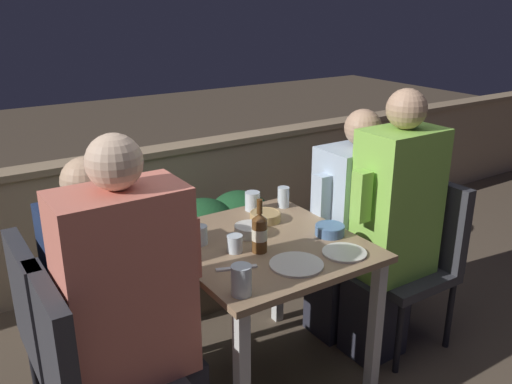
# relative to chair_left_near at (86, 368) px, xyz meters

# --- Properties ---
(ground_plane) EXTENTS (16.00, 16.00, 0.00)m
(ground_plane) POSITION_rel_chair_left_near_xyz_m (0.87, 0.17, -0.53)
(ground_plane) COLOR brown
(parapet_wall) EXTENTS (9.00, 0.18, 0.84)m
(parapet_wall) POSITION_rel_chair_left_near_xyz_m (0.87, 1.56, -0.10)
(parapet_wall) COLOR tan
(parapet_wall) RESTS_ON ground_plane
(dining_table) EXTENTS (0.81, 0.85, 0.73)m
(dining_table) POSITION_rel_chair_left_near_xyz_m (0.87, 0.17, 0.10)
(dining_table) COLOR #937556
(dining_table) RESTS_ON ground_plane
(planter_hedge) EXTENTS (0.91, 0.47, 0.65)m
(planter_hedge) POSITION_rel_chair_left_near_xyz_m (1.00, 0.98, -0.17)
(planter_hedge) COLOR brown
(planter_hedge) RESTS_ON ground_plane
(chair_left_near) EXTENTS (0.45, 0.44, 0.89)m
(chair_left_near) POSITION_rel_chair_left_near_xyz_m (0.00, 0.00, 0.00)
(chair_left_near) COLOR #333338
(chair_left_near) RESTS_ON ground_plane
(person_coral_top) EXTENTS (0.51, 0.26, 1.36)m
(person_coral_top) POSITION_rel_chair_left_near_xyz_m (0.20, 0.00, 0.15)
(person_coral_top) COLOR #282833
(person_coral_top) RESTS_ON ground_plane
(chair_left_far) EXTENTS (0.45, 0.44, 0.89)m
(chair_left_far) POSITION_rel_chair_left_near_xyz_m (-0.01, 0.33, 0.00)
(chair_left_far) COLOR #333338
(chair_left_far) RESTS_ON ground_plane
(person_navy_jumper) EXTENTS (0.47, 0.26, 1.20)m
(person_navy_jumper) POSITION_rel_chair_left_near_xyz_m (0.19, 0.33, 0.08)
(person_navy_jumper) COLOR #282833
(person_navy_jumper) RESTS_ON ground_plane
(chair_right_near) EXTENTS (0.45, 0.44, 0.89)m
(chair_right_near) POSITION_rel_chair_left_near_xyz_m (1.74, 0.03, 0.00)
(chair_right_near) COLOR #333338
(chair_right_near) RESTS_ON ground_plane
(person_green_blouse) EXTENTS (0.48, 0.26, 1.38)m
(person_green_blouse) POSITION_rel_chair_left_near_xyz_m (1.54, 0.03, 0.17)
(person_green_blouse) COLOR #282833
(person_green_blouse) RESTS_ON ground_plane
(chair_right_far) EXTENTS (0.45, 0.44, 0.89)m
(chair_right_far) POSITION_rel_chair_left_near_xyz_m (1.73, 0.29, 0.00)
(chair_right_far) COLOR #333338
(chair_right_far) RESTS_ON ground_plane
(person_blue_shirt) EXTENTS (0.50, 0.26, 1.24)m
(person_blue_shirt) POSITION_rel_chair_left_near_xyz_m (1.53, 0.29, 0.09)
(person_blue_shirt) COLOR #282833
(person_blue_shirt) RESTS_ON ground_plane
(beer_bottle) EXTENTS (0.07, 0.07, 0.24)m
(beer_bottle) POSITION_rel_chair_left_near_xyz_m (0.80, 0.10, 0.29)
(beer_bottle) COLOR brown
(beer_bottle) RESTS_ON dining_table
(plate_0) EXTENTS (0.19, 0.19, 0.01)m
(plate_0) POSITION_rel_chair_left_near_xyz_m (1.10, -0.12, 0.21)
(plate_0) COLOR silver
(plate_0) RESTS_ON dining_table
(plate_1) EXTENTS (0.22, 0.22, 0.01)m
(plate_1) POSITION_rel_chair_left_near_xyz_m (0.86, -0.09, 0.21)
(plate_1) COLOR silver
(plate_1) RESTS_ON dining_table
(bowl_0) EXTENTS (0.14, 0.14, 0.05)m
(bowl_0) POSITION_rel_chair_left_near_xyz_m (0.86, 0.27, 0.23)
(bowl_0) COLOR silver
(bowl_0) RESTS_ON dining_table
(bowl_1) EXTENTS (0.15, 0.15, 0.04)m
(bowl_1) POSITION_rel_chair_left_near_xyz_m (1.02, 0.37, 0.23)
(bowl_1) COLOR tan
(bowl_1) RESTS_ON dining_table
(bowl_2) EXTENTS (0.14, 0.14, 0.05)m
(bowl_2) POSITION_rel_chair_left_near_xyz_m (1.17, 0.07, 0.23)
(bowl_2) COLOR #4C709E
(bowl_2) RESTS_ON dining_table
(glass_cup_0) EXTENTS (0.08, 0.08, 0.10)m
(glass_cup_0) POSITION_rel_chair_left_near_xyz_m (1.04, 0.52, 0.25)
(glass_cup_0) COLOR silver
(glass_cup_0) RESTS_ON dining_table
(glass_cup_1) EXTENTS (0.06, 0.06, 0.11)m
(glass_cup_1) POSITION_rel_chair_left_near_xyz_m (1.20, 0.47, 0.26)
(glass_cup_1) COLOR silver
(glass_cup_1) RESTS_ON dining_table
(glass_cup_2) EXTENTS (0.08, 0.08, 0.12)m
(glass_cup_2) POSITION_rel_chair_left_near_xyz_m (0.55, -0.16, 0.26)
(glass_cup_2) COLOR silver
(glass_cup_2) RESTS_ON dining_table
(glass_cup_3) EXTENTS (0.07, 0.07, 0.08)m
(glass_cup_3) POSITION_rel_chair_left_near_xyz_m (0.71, 0.16, 0.24)
(glass_cup_3) COLOR silver
(glass_cup_3) RESTS_ON dining_table
(glass_cup_4) EXTENTS (0.07, 0.07, 0.10)m
(glass_cup_4) POSITION_rel_chair_left_near_xyz_m (0.54, 0.31, 0.25)
(glass_cup_4) COLOR silver
(glass_cup_4) RESTS_ON dining_table
(glass_cup_5) EXTENTS (0.07, 0.07, 0.09)m
(glass_cup_5) POSITION_rel_chair_left_near_xyz_m (0.63, 0.31, 0.25)
(glass_cup_5) COLOR silver
(glass_cup_5) RESTS_ON dining_table
(fork_0) EXTENTS (0.17, 0.08, 0.01)m
(fork_0) POSITION_rel_chair_left_near_xyz_m (0.64, 0.02, 0.21)
(fork_0) COLOR silver
(fork_0) RESTS_ON dining_table
(potted_plant) EXTENTS (0.35, 0.35, 0.77)m
(potted_plant) POSITION_rel_chair_left_near_xyz_m (2.12, 0.99, -0.06)
(potted_plant) COLOR #9E5638
(potted_plant) RESTS_ON ground_plane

